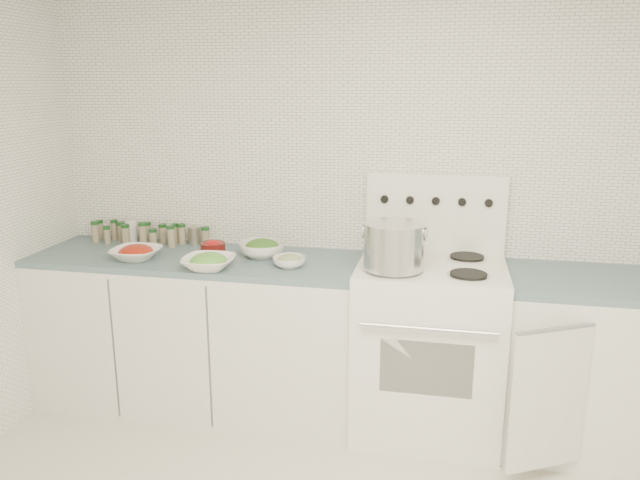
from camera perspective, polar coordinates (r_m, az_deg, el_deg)
The scene contains 13 objects.
room_walls at distance 2.06m, azimuth -3.52°, elevation 6.07°, with size 3.54×3.04×2.52m.
counter_left at distance 3.72m, azimuth -10.89°, elevation -8.15°, with size 1.85×0.62×0.90m.
stove at distance 3.44m, azimuth 9.89°, elevation -9.17°, with size 0.76×0.70×1.36m.
counter_right at distance 3.54m, azimuth 23.50°, elevation -10.31°, with size 0.89×0.82×0.90m.
stock_pot at distance 3.11m, azimuth 6.78°, elevation -0.35°, with size 0.32×0.30×0.23m.
bowl_tomato at distance 3.58m, azimuth -16.48°, elevation -1.12°, with size 0.27×0.27×0.09m.
bowl_snowpea at distance 3.30m, azimuth -10.16°, elevation -1.98°, with size 0.28×0.28×0.09m.
bowl_broccoli at distance 3.50m, azimuth -5.32°, elevation -0.75°, with size 0.29×0.29×0.10m.
bowl_zucchini at distance 3.30m, azimuth -2.83°, elevation -1.92°, with size 0.22×0.22×0.07m.
bowl_pepper at distance 3.58m, azimuth -9.76°, elevation -0.67°, with size 0.14×0.14×0.09m.
salt_canister at distance 3.99m, azimuth -16.82°, elevation 0.80°, with size 0.06×0.06×0.13m, color white.
tin_can at distance 3.83m, azimuth -11.35°, elevation 0.42°, with size 0.08×0.08×0.10m, color gray.
spice_cluster at distance 3.91m, azimuth -15.79°, elevation 0.59°, with size 0.75×0.15×0.14m.
Camera 1 is at (0.53, -1.97, 1.85)m, focal length 35.00 mm.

